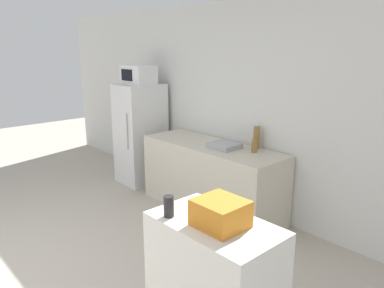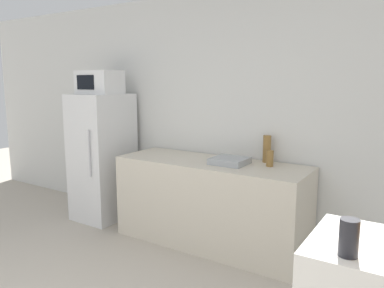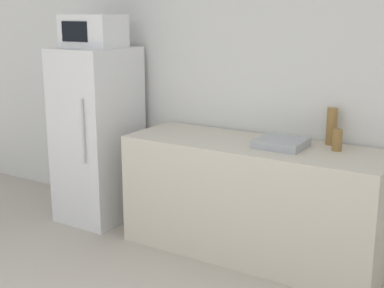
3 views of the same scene
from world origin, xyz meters
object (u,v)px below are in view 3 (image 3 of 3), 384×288
Objects in this scene: bottle_tall at (332,126)px; bottle_short at (337,140)px; refrigerator at (98,135)px; microwave at (93,31)px.

bottle_tall reaches higher than bottle_short.
bottle_tall is 0.19m from bottle_short.
microwave reaches higher than refrigerator.
microwave is 2.19m from bottle_short.
refrigerator is 2.01m from bottle_tall.
microwave is 2.10m from bottle_tall.
bottle_tall is at bearing 8.80° from microwave.
microwave is at bearing -110.27° from refrigerator.
bottle_short is at bearing 4.17° from refrigerator.
bottle_short is at bearing 4.20° from microwave.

